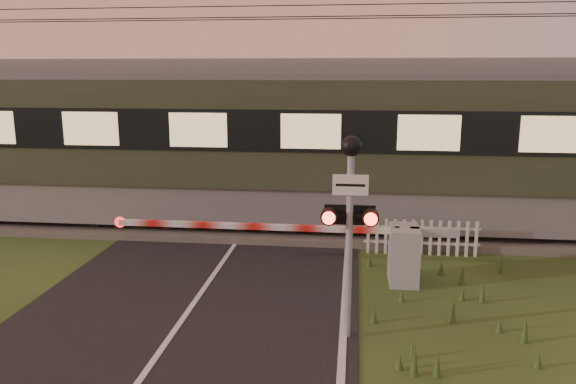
# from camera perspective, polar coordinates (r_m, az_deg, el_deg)

# --- Properties ---
(ground) EXTENTS (160.00, 160.00, 0.00)m
(ground) POSITION_cam_1_polar(r_m,az_deg,el_deg) (9.59, -11.62, -13.98)
(ground) COLOR #263916
(ground) RESTS_ON ground
(road) EXTENTS (6.00, 140.00, 0.03)m
(road) POSITION_cam_1_polar(r_m,az_deg,el_deg) (9.38, -11.97, -14.54)
(road) COLOR black
(road) RESTS_ON ground
(track_bed) EXTENTS (140.00, 3.40, 0.39)m
(track_bed) POSITION_cam_1_polar(r_m,az_deg,el_deg) (15.47, -4.10, -3.30)
(track_bed) COLOR #47423D
(track_bed) RESTS_ON ground
(overhead_wires) EXTENTS (120.00, 0.62, 0.62)m
(overhead_wires) POSITION_cam_1_polar(r_m,az_deg,el_deg) (14.99, -4.45, 18.03)
(overhead_wires) COLOR black
(overhead_wires) RESTS_ON ground
(boom_gate) EXTENTS (7.08, 0.89, 1.18)m
(boom_gate) POSITION_cam_1_polar(r_m,az_deg,el_deg) (11.53, 10.05, -5.90)
(boom_gate) COLOR gray
(boom_gate) RESTS_ON ground
(crossing_signal) EXTENTS (0.83, 0.35, 3.25)m
(crossing_signal) POSITION_cam_1_polar(r_m,az_deg,el_deg) (8.60, 6.32, -1.02)
(crossing_signal) COLOR gray
(crossing_signal) RESTS_ON ground
(picket_fence) EXTENTS (2.66, 0.07, 0.84)m
(picket_fence) POSITION_cam_1_polar(r_m,az_deg,el_deg) (13.38, 13.42, -4.50)
(picket_fence) COLOR silver
(picket_fence) RESTS_ON ground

